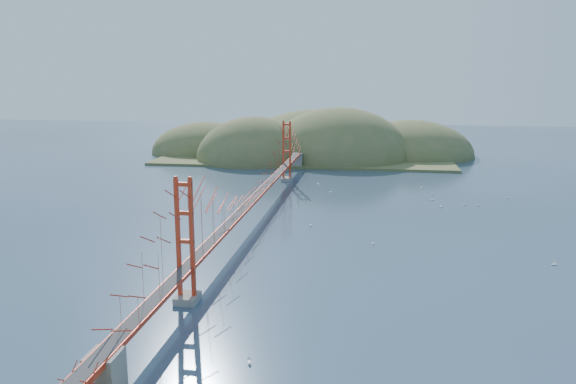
# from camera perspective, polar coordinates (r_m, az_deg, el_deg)

# --- Properties ---
(ground) EXTENTS (320.00, 320.00, 0.00)m
(ground) POSITION_cam_1_polar(r_m,az_deg,el_deg) (80.59, -3.36, -2.82)
(ground) COLOR #2B4056
(ground) RESTS_ON ground
(bridge) EXTENTS (2.20, 94.40, 12.00)m
(bridge) POSITION_cam_1_polar(r_m,az_deg,el_deg) (79.28, -3.40, 2.12)
(bridge) COLOR gray
(bridge) RESTS_ON ground
(far_headlands) EXTENTS (84.00, 58.00, 25.00)m
(far_headlands) POSITION_cam_1_polar(r_m,az_deg,el_deg) (146.87, 3.01, 3.88)
(far_headlands) COLOR olive
(far_headlands) RESTS_ON ground
(sailboat_12) EXTENTS (0.61, 0.61, 0.67)m
(sailboat_12) POSITION_cam_1_polar(r_m,az_deg,el_deg) (106.22, 3.11, 0.86)
(sailboat_12) COLOR white
(sailboat_12) RESTS_ON ground
(sailboat_3) EXTENTS (0.52, 0.42, 0.61)m
(sailboat_3) POSITION_cam_1_polar(r_m,az_deg,el_deg) (99.21, 4.36, 0.05)
(sailboat_3) COLOR white
(sailboat_3) RESTS_ON ground
(sailboat_14) EXTENTS (0.63, 0.63, 0.66)m
(sailboat_14) POSITION_cam_1_polar(r_m,az_deg,el_deg) (91.12, 15.30, -1.40)
(sailboat_14) COLOR white
(sailboat_14) RESTS_ON ground
(sailboat_10) EXTENTS (0.51, 0.53, 0.60)m
(sailboat_10) POSITION_cam_1_polar(r_m,az_deg,el_deg) (42.36, -3.98, -16.78)
(sailboat_10) COLOR white
(sailboat_10) RESTS_ON ground
(sailboat_1) EXTENTS (0.59, 0.59, 0.66)m
(sailboat_1) POSITION_cam_1_polar(r_m,az_deg,el_deg) (93.51, 17.47, -1.20)
(sailboat_1) COLOR white
(sailboat_1) RESTS_ON ground
(sailboat_6) EXTENTS (0.50, 0.50, 0.56)m
(sailboat_6) POSITION_cam_1_polar(r_m,az_deg,el_deg) (70.02, 8.61, -5.11)
(sailboat_6) COLOR white
(sailboat_6) RESTS_ON ground
(sailboat_4) EXTENTS (0.56, 0.56, 0.60)m
(sailboat_4) POSITION_cam_1_polar(r_m,az_deg,el_deg) (100.36, 14.48, -0.16)
(sailboat_4) COLOR white
(sailboat_4) RESTS_ON ground
(sailboat_17) EXTENTS (0.54, 0.54, 0.60)m
(sailboat_17) POSITION_cam_1_polar(r_m,az_deg,el_deg) (93.85, 18.73, -1.24)
(sailboat_17) COLOR white
(sailboat_17) RESTS_ON ground
(sailboat_0) EXTENTS (0.47, 0.59, 0.69)m
(sailboat_0) POSITION_cam_1_polar(r_m,az_deg,el_deg) (77.28, 2.30, -3.34)
(sailboat_0) COLOR white
(sailboat_0) RESTS_ON ground
(sailboat_8) EXTENTS (0.57, 0.57, 0.63)m
(sailboat_8) POSITION_cam_1_polar(r_m,az_deg,el_deg) (100.94, 21.39, -0.54)
(sailboat_8) COLOR white
(sailboat_8) RESTS_ON ground
(sailboat_15) EXTENTS (0.57, 0.57, 0.60)m
(sailboat_15) POSITION_cam_1_polar(r_m,az_deg,el_deg) (105.46, 13.40, 0.47)
(sailboat_15) COLOR white
(sailboat_15) RESTS_ON ground
(sailboat_7) EXTENTS (0.63, 0.57, 0.71)m
(sailboat_7) POSITION_cam_1_polar(r_m,az_deg,el_deg) (95.82, 14.44, -0.71)
(sailboat_7) COLOR white
(sailboat_7) RESTS_ON ground
(sailboat_13) EXTENTS (0.63, 0.60, 0.71)m
(sailboat_13) POSITION_cam_1_polar(r_m,az_deg,el_deg) (68.21, 25.41, -6.60)
(sailboat_13) COLOR white
(sailboat_13) RESTS_ON ground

